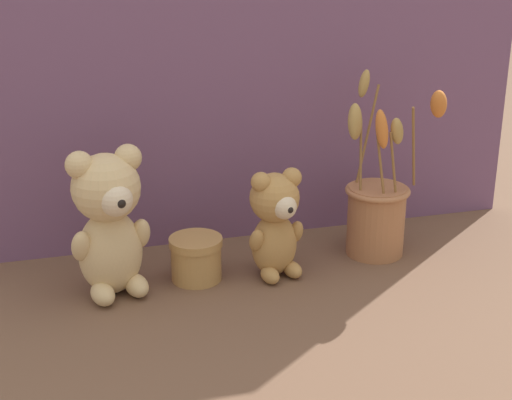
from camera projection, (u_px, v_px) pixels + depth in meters
name	position (u px, v px, depth m)	size (l,w,h in m)	color
ground_plane	(259.00, 275.00, 1.25)	(4.00, 4.00, 0.00)	brown
backdrop_wall	(232.00, 40.00, 1.28)	(1.04, 0.02, 0.70)	#704C70
teddy_bear_large	(109.00, 220.00, 1.16)	(0.13, 0.12, 0.23)	#DBBC84
teddy_bear_medium	(275.00, 222.00, 1.22)	(0.10, 0.09, 0.18)	tan
flower_vase	(377.00, 209.00, 1.31)	(0.15, 0.14, 0.31)	#AD7047
decorative_tin_tall	(196.00, 258.00, 1.23)	(0.08, 0.08, 0.07)	tan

